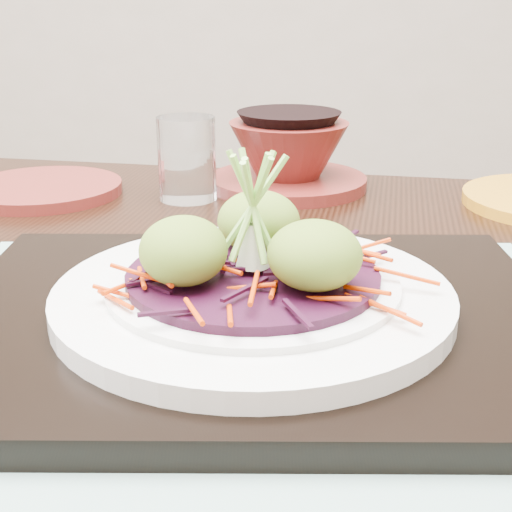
# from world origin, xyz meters

# --- Properties ---
(dining_table) EXTENTS (1.22, 0.87, 0.72)m
(dining_table) POSITION_xyz_m (0.08, -0.04, 0.63)
(dining_table) COLOR black
(dining_table) RESTS_ON ground
(placemat) EXTENTS (0.49, 0.40, 0.00)m
(placemat) POSITION_xyz_m (0.08, -0.12, 0.72)
(placemat) COLOR #80A69F
(placemat) RESTS_ON dining_table
(serving_tray) EXTENTS (0.42, 0.33, 0.02)m
(serving_tray) POSITION_xyz_m (0.08, -0.12, 0.73)
(serving_tray) COLOR black
(serving_tray) RESTS_ON placemat
(white_plate) EXTENTS (0.26, 0.26, 0.02)m
(white_plate) POSITION_xyz_m (0.08, -0.12, 0.75)
(white_plate) COLOR white
(white_plate) RESTS_ON serving_tray
(cabbage_bed) EXTENTS (0.16, 0.16, 0.01)m
(cabbage_bed) POSITION_xyz_m (0.08, -0.12, 0.76)
(cabbage_bed) COLOR black
(cabbage_bed) RESTS_ON white_plate
(carrot_julienne) EXTENTS (0.20, 0.20, 0.01)m
(carrot_julienne) POSITION_xyz_m (0.08, -0.12, 0.77)
(carrot_julienne) COLOR #CA3203
(carrot_julienne) RESTS_ON cabbage_bed
(guacamole_scoops) EXTENTS (0.14, 0.13, 0.04)m
(guacamole_scoops) POSITION_xyz_m (0.08, -0.12, 0.79)
(guacamole_scoops) COLOR olive
(guacamole_scoops) RESTS_ON cabbage_bed
(scallion_garnish) EXTENTS (0.06, 0.06, 0.09)m
(scallion_garnish) POSITION_xyz_m (0.08, -0.12, 0.81)
(scallion_garnish) COLOR #8DCE52
(scallion_garnish) RESTS_ON cabbage_bed
(terracotta_side_plate) EXTENTS (0.18, 0.18, 0.01)m
(terracotta_side_plate) POSITION_xyz_m (-0.19, 0.21, 0.73)
(terracotta_side_plate) COLOR #5E1A16
(terracotta_side_plate) RESTS_ON dining_table
(water_glass) EXTENTS (0.07, 0.07, 0.09)m
(water_glass) POSITION_xyz_m (-0.03, 0.21, 0.77)
(water_glass) COLOR white
(water_glass) RESTS_ON dining_table
(terracotta_bowl_set) EXTENTS (0.24, 0.24, 0.08)m
(terracotta_bowl_set) POSITION_xyz_m (0.08, 0.27, 0.76)
(terracotta_bowl_set) COLOR #5E1A16
(terracotta_bowl_set) RESTS_ON dining_table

